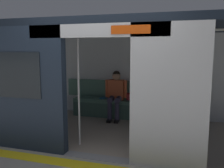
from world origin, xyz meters
TOP-DOWN VIEW (x-y plane):
  - ground_plane at (0.00, 0.00)m, footprint 60.00×60.00m
  - platform_edge_strip at (0.00, 0.30)m, footprint 8.00×0.24m
  - train_car at (0.08, -1.24)m, footprint 6.40×2.80m
  - bench_seat at (0.00, -2.28)m, footprint 2.86×0.44m
  - person_seated at (0.31, -2.23)m, footprint 0.55×0.70m
  - handbag at (-0.08, -2.36)m, footprint 0.26×0.15m
  - book at (0.66, -2.35)m, footprint 0.20×0.25m
  - grab_pole_door at (0.49, -0.41)m, footprint 0.04×0.04m
  - grab_pole_far at (-0.49, -0.46)m, footprint 0.04×0.04m

SIDE VIEW (x-z plane):
  - ground_plane at x=0.00m, z-range 0.00..0.00m
  - platform_edge_strip at x=0.00m, z-range 0.00..0.01m
  - bench_seat at x=0.00m, z-range 0.12..0.58m
  - book at x=0.66m, z-range 0.46..0.49m
  - handbag at x=-0.08m, z-range 0.46..0.63m
  - person_seated at x=0.31m, z-range 0.09..1.27m
  - grab_pole_door at x=0.49m, z-range 0.00..2.08m
  - grab_pole_far at x=-0.49m, z-range 0.00..2.08m
  - train_car at x=0.08m, z-range 0.38..2.60m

